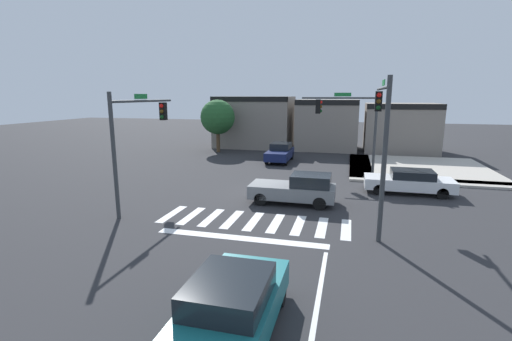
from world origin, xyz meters
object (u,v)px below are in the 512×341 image
(traffic_signal_southwest, at_px, (139,128))
(roadside_tree, at_px, (218,117))
(car_navy, at_px, (280,152))
(car_teal, at_px, (232,305))
(traffic_signal_southeast, at_px, (382,123))
(traffic_signal_northeast, at_px, (349,118))
(car_white, at_px, (409,181))
(car_gray, at_px, (297,189))

(traffic_signal_southwest, distance_m, roadside_tree, 17.77)
(car_navy, height_order, roadside_tree, roadside_tree)
(car_navy, distance_m, roadside_tree, 8.17)
(car_teal, bearing_deg, car_navy, 8.07)
(roadside_tree, bearing_deg, car_navy, -28.11)
(traffic_signal_southeast, height_order, traffic_signal_southwest, traffic_signal_southeast)
(traffic_signal_southwest, xyz_separation_m, traffic_signal_northeast, (9.77, 9.67, 0.05))
(traffic_signal_southwest, bearing_deg, roadside_tree, 8.14)
(traffic_signal_northeast, distance_m, car_navy, 7.61)
(car_white, bearing_deg, car_gray, -148.72)
(traffic_signal_southwest, height_order, car_navy, traffic_signal_southwest)
(traffic_signal_southwest, distance_m, car_teal, 11.78)
(car_navy, bearing_deg, traffic_signal_northeast, 51.98)
(traffic_signal_southeast, bearing_deg, traffic_signal_southwest, 91.39)
(traffic_signal_southwest, height_order, car_teal, traffic_signal_southwest)
(car_navy, bearing_deg, car_gray, 14.86)
(traffic_signal_southwest, relative_size, car_navy, 1.30)
(car_white, bearing_deg, car_navy, 137.78)
(traffic_signal_southwest, bearing_deg, car_navy, -17.21)
(traffic_signal_southeast, relative_size, traffic_signal_southwest, 1.10)
(traffic_signal_southeast, distance_m, traffic_signal_northeast, 9.50)
(traffic_signal_northeast, height_order, car_teal, traffic_signal_northeast)
(car_teal, bearing_deg, car_white, -21.82)
(car_teal, height_order, car_gray, car_gray)
(car_navy, relative_size, car_gray, 1.00)
(traffic_signal_southeast, height_order, roadside_tree, traffic_signal_southeast)
(traffic_signal_southeast, bearing_deg, car_white, -20.80)
(car_navy, bearing_deg, car_teal, 8.07)
(traffic_signal_northeast, height_order, car_gray, traffic_signal_northeast)
(traffic_signal_northeast, bearing_deg, traffic_signal_southwest, 44.71)
(traffic_signal_southeast, height_order, car_gray, traffic_signal_southeast)
(traffic_signal_southeast, relative_size, car_gray, 1.42)
(traffic_signal_northeast, height_order, car_navy, traffic_signal_northeast)
(car_teal, bearing_deg, roadside_tree, 20.99)
(traffic_signal_southeast, xyz_separation_m, car_gray, (-3.73, 2.01, -3.53))
(car_navy, relative_size, car_teal, 1.01)
(roadside_tree, bearing_deg, traffic_signal_southwest, -81.86)
(traffic_signal_southwest, distance_m, traffic_signal_northeast, 13.74)
(traffic_signal_southwest, height_order, car_gray, traffic_signal_southwest)
(traffic_signal_southeast, relative_size, car_teal, 1.44)
(traffic_signal_northeast, distance_m, car_gray, 8.38)
(car_navy, distance_m, car_gray, 12.06)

